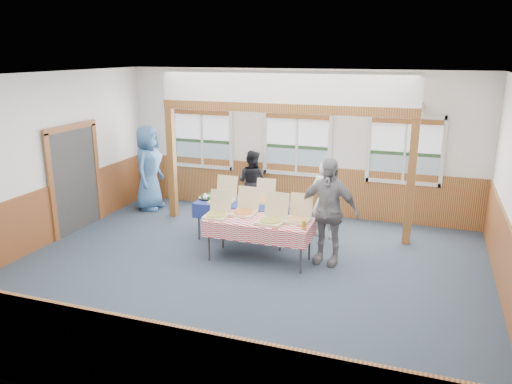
# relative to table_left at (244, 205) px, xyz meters

# --- Properties ---
(floor) EXTENTS (8.00, 8.00, 0.00)m
(floor) POSITION_rel_table_left_xyz_m (0.51, -1.46, -0.70)
(floor) COLOR #293642
(floor) RESTS_ON ground
(ceiling) EXTENTS (8.00, 8.00, 0.00)m
(ceiling) POSITION_rel_table_left_xyz_m (0.51, -1.46, 2.50)
(ceiling) COLOR white
(ceiling) RESTS_ON wall_back
(wall_back) EXTENTS (8.00, 0.00, 8.00)m
(wall_back) POSITION_rel_table_left_xyz_m (0.51, 2.04, 0.90)
(wall_back) COLOR silver
(wall_back) RESTS_ON floor
(wall_front) EXTENTS (8.00, 0.00, 8.00)m
(wall_front) POSITION_rel_table_left_xyz_m (0.51, -4.96, 0.90)
(wall_front) COLOR silver
(wall_front) RESTS_ON floor
(wall_left) EXTENTS (0.00, 8.00, 8.00)m
(wall_left) POSITION_rel_table_left_xyz_m (-3.49, -1.46, 0.90)
(wall_left) COLOR silver
(wall_left) RESTS_ON floor
(wainscot_back) EXTENTS (7.98, 0.05, 1.10)m
(wainscot_back) POSITION_rel_table_left_xyz_m (0.51, 2.01, -0.15)
(wainscot_back) COLOR brown
(wainscot_back) RESTS_ON floor
(wainscot_front) EXTENTS (7.98, 0.05, 1.10)m
(wainscot_front) POSITION_rel_table_left_xyz_m (0.51, -4.94, -0.15)
(wainscot_front) COLOR brown
(wainscot_front) RESTS_ON floor
(wainscot_left) EXTENTS (0.05, 6.98, 1.10)m
(wainscot_left) POSITION_rel_table_left_xyz_m (-3.47, -1.46, -0.15)
(wainscot_left) COLOR brown
(wainscot_left) RESTS_ON floor
(wainscot_right) EXTENTS (0.05, 6.98, 1.10)m
(wainscot_right) POSITION_rel_table_left_xyz_m (4.48, -1.46, -0.15)
(wainscot_right) COLOR brown
(wainscot_right) RESTS_ON floor
(cased_opening) EXTENTS (0.06, 1.30, 2.10)m
(cased_opening) POSITION_rel_table_left_xyz_m (-3.45, -0.56, 0.35)
(cased_opening) COLOR #2F2F2F
(cased_opening) RESTS_ON wall_left
(window_left) EXTENTS (1.56, 0.10, 1.46)m
(window_left) POSITION_rel_table_left_xyz_m (-1.79, 2.00, 0.98)
(window_left) COLOR silver
(window_left) RESTS_ON wall_back
(window_mid) EXTENTS (1.56, 0.10, 1.46)m
(window_mid) POSITION_rel_table_left_xyz_m (0.51, 2.00, 0.98)
(window_mid) COLOR silver
(window_mid) RESTS_ON wall_back
(window_right) EXTENTS (1.56, 0.10, 1.46)m
(window_right) POSITION_rel_table_left_xyz_m (2.81, 2.00, 0.98)
(window_right) COLOR silver
(window_right) RESTS_ON wall_back
(post_left) EXTENTS (0.15, 0.15, 2.40)m
(post_left) POSITION_rel_table_left_xyz_m (-1.99, 0.84, 0.50)
(post_left) COLOR #593713
(post_left) RESTS_ON floor
(post_right) EXTENTS (0.15, 0.15, 2.40)m
(post_right) POSITION_rel_table_left_xyz_m (3.01, 0.84, 0.50)
(post_right) COLOR #593713
(post_right) RESTS_ON floor
(cross_beam) EXTENTS (5.15, 0.18, 0.18)m
(cross_beam) POSITION_rel_table_left_xyz_m (0.51, 0.84, 1.79)
(cross_beam) COLOR #593713
(cross_beam) RESTS_ON post_left
(table_left) EXTENTS (1.87, 0.91, 0.76)m
(table_left) POSITION_rel_table_left_xyz_m (0.00, 0.00, 0.00)
(table_left) COLOR #2F2F2F
(table_left) RESTS_ON floor
(table_right) EXTENTS (1.99, 1.37, 0.76)m
(table_right) POSITION_rel_table_left_xyz_m (0.61, -0.86, 0.00)
(table_right) COLOR #2F2F2F
(table_right) RESTS_ON floor
(pizza_box_a) EXTENTS (0.44, 0.53, 0.47)m
(pizza_box_a) POSITION_rel_table_left_xyz_m (-0.40, -0.11, 0.13)
(pizza_box_a) COLOR beige
(pizza_box_a) RESTS_ON table_left
(pizza_box_b) EXTENTS (0.41, 0.49, 0.41)m
(pizza_box_b) POSITION_rel_table_left_xyz_m (0.35, 0.16, 0.12)
(pizza_box_b) COLOR beige
(pizza_box_b) RESTS_ON table_left
(pizza_box_c) EXTENTS (0.41, 0.49, 0.43)m
(pizza_box_c) POSITION_rel_table_left_xyz_m (-0.14, -0.96, 0.12)
(pizza_box_c) COLOR beige
(pizza_box_c) RESTS_ON table_right
(pizza_box_d) EXTENTS (0.43, 0.51, 0.45)m
(pizza_box_d) POSITION_rel_table_left_xyz_m (0.26, -0.67, 0.12)
(pizza_box_d) COLOR beige
(pizza_box_d) RESTS_ON table_right
(pizza_box_e) EXTENTS (0.47, 0.56, 0.47)m
(pizza_box_e) POSITION_rel_table_left_xyz_m (0.86, -0.94, 0.13)
(pizza_box_e) COLOR beige
(pizza_box_e) RESTS_ON table_right
(pizza_box_f) EXTENTS (0.40, 0.49, 0.43)m
(pizza_box_f) POSITION_rel_table_left_xyz_m (1.26, -0.72, 0.12)
(pizza_box_f) COLOR beige
(pizza_box_f) RESTS_ON table_right
(veggie_tray) EXTENTS (0.38, 0.38, 0.09)m
(veggie_tray) POSITION_rel_table_left_xyz_m (-0.75, 0.00, 0.09)
(veggie_tray) COLOR black
(veggie_tray) RESTS_ON table_left
(drink_glass) EXTENTS (0.07, 0.07, 0.15)m
(drink_glass) POSITION_rel_table_left_xyz_m (1.46, -1.11, 0.13)
(drink_glass) COLOR olive
(drink_glass) RESTS_ON table_right
(woman_white) EXTENTS (0.63, 0.48, 1.54)m
(woman_white) POSITION_rel_table_left_xyz_m (1.44, 0.65, 0.07)
(woman_white) COLOR silver
(woman_white) RESTS_ON floor
(woman_black) EXTENTS (0.78, 0.65, 1.45)m
(woman_black) POSITION_rel_table_left_xyz_m (-0.42, 1.64, 0.02)
(woman_black) COLOR black
(woman_black) RESTS_ON floor
(man_blue) EXTENTS (0.72, 1.02, 1.95)m
(man_blue) POSITION_rel_table_left_xyz_m (-2.77, 1.15, 0.28)
(man_blue) COLOR #3E699C
(man_blue) RESTS_ON floor
(person_grey) EXTENTS (1.15, 0.61, 1.86)m
(person_grey) POSITION_rel_table_left_xyz_m (1.73, -0.54, 0.23)
(person_grey) COLOR slate
(person_grey) RESTS_ON floor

